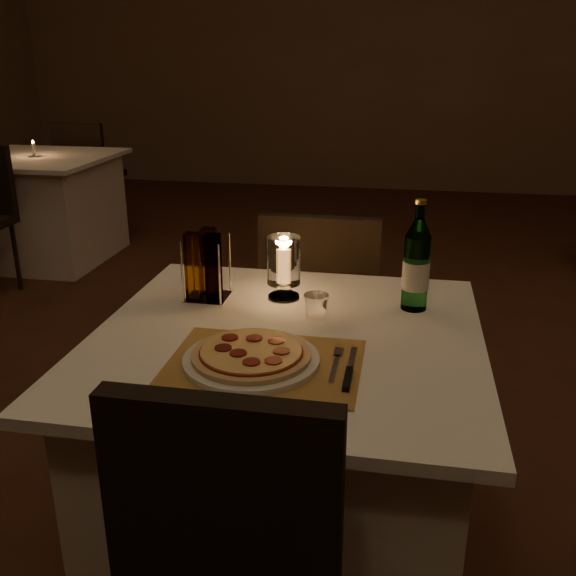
% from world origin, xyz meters
% --- Properties ---
extents(floor, '(8.00, 10.00, 0.02)m').
position_xyz_m(floor, '(0.00, 0.00, -0.01)').
color(floor, '#482417').
rests_on(floor, ground).
extents(wall_back, '(8.00, 0.02, 3.00)m').
position_xyz_m(wall_back, '(0.00, 5.01, 1.50)').
color(wall_back, '#7F614A').
rests_on(wall_back, ground).
extents(main_table, '(1.00, 1.00, 0.74)m').
position_xyz_m(main_table, '(-0.04, -0.57, 0.37)').
color(main_table, white).
rests_on(main_table, ground).
extents(chair_far, '(0.42, 0.42, 0.90)m').
position_xyz_m(chair_far, '(-0.04, 0.15, 0.55)').
color(chair_far, black).
rests_on(chair_far, ground).
extents(placemat, '(0.45, 0.34, 0.00)m').
position_xyz_m(placemat, '(-0.06, -0.75, 0.74)').
color(placemat, '#A77A3A').
rests_on(placemat, main_table).
extents(plate, '(0.32, 0.32, 0.01)m').
position_xyz_m(plate, '(-0.09, -0.75, 0.75)').
color(plate, white).
rests_on(plate, placemat).
extents(pizza, '(0.28, 0.28, 0.02)m').
position_xyz_m(pizza, '(-0.09, -0.75, 0.77)').
color(pizza, '#D8B77F').
rests_on(pizza, plate).
extents(fork, '(0.02, 0.18, 0.00)m').
position_xyz_m(fork, '(0.11, -0.71, 0.75)').
color(fork, silver).
rests_on(fork, placemat).
extents(knife, '(0.02, 0.22, 0.01)m').
position_xyz_m(knife, '(0.14, -0.78, 0.75)').
color(knife, black).
rests_on(knife, placemat).
extents(tumbler, '(0.07, 0.07, 0.07)m').
position_xyz_m(tumbler, '(0.02, -0.45, 0.77)').
color(tumbler, white).
rests_on(tumbler, main_table).
extents(water_bottle, '(0.08, 0.08, 0.31)m').
position_xyz_m(water_bottle, '(0.28, -0.33, 0.87)').
color(water_bottle, '#5AA864').
rests_on(water_bottle, main_table).
extents(hurricane_candle, '(0.10, 0.10, 0.19)m').
position_xyz_m(hurricane_candle, '(-0.09, -0.32, 0.85)').
color(hurricane_candle, white).
rests_on(hurricane_candle, main_table).
extents(cruet_caddy, '(0.12, 0.12, 0.21)m').
position_xyz_m(cruet_caddy, '(-0.31, -0.37, 0.84)').
color(cruet_caddy, white).
rests_on(cruet_caddy, main_table).
extents(neighbor_table_left, '(1.00, 1.00, 0.74)m').
position_xyz_m(neighbor_table_left, '(-2.30, 2.02, 0.37)').
color(neighbor_table_left, white).
rests_on(neighbor_table_left, ground).
extents(neighbor_chair_lb, '(0.42, 0.42, 0.90)m').
position_xyz_m(neighbor_chair_lb, '(-2.30, 2.74, 0.55)').
color(neighbor_chair_lb, black).
rests_on(neighbor_chair_lb, ground).
extents(neighbor_candle_left, '(0.03, 0.03, 0.11)m').
position_xyz_m(neighbor_candle_left, '(-2.30, 2.02, 0.79)').
color(neighbor_candle_left, white).
rests_on(neighbor_candle_left, neighbor_table_left).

